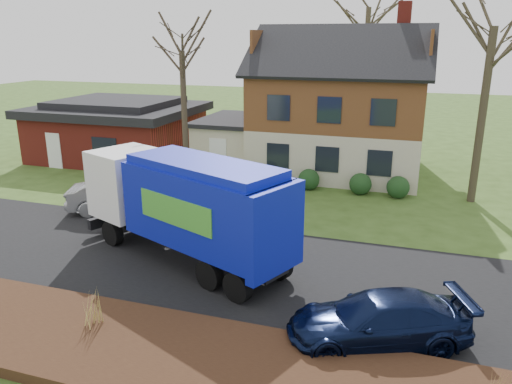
% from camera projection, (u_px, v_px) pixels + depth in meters
% --- Properties ---
extents(ground, '(120.00, 120.00, 0.00)m').
position_uv_depth(ground, '(213.00, 264.00, 17.10)').
color(ground, '#314918').
rests_on(ground, ground).
extents(road, '(80.00, 7.00, 0.02)m').
position_uv_depth(road, '(213.00, 264.00, 17.10)').
color(road, black).
rests_on(road, ground).
extents(mulch_verge, '(80.00, 3.50, 0.30)m').
position_uv_depth(mulch_verge, '(129.00, 348.00, 12.25)').
color(mulch_verge, black).
rests_on(mulch_verge, ground).
extents(main_house, '(12.95, 8.95, 9.26)m').
position_uv_depth(main_house, '(332.00, 100.00, 28.08)').
color(main_house, beige).
rests_on(main_house, ground).
extents(ranch_house, '(9.80, 8.20, 3.70)m').
position_uv_depth(ranch_house, '(118.00, 129.00, 31.93)').
color(ranch_house, maroon).
rests_on(ranch_house, ground).
extents(garbage_truck, '(8.83, 5.48, 3.69)m').
position_uv_depth(garbage_truck, '(187.00, 202.00, 16.79)').
color(garbage_truck, black).
rests_on(garbage_truck, ground).
extents(silver_sedan, '(4.98, 3.28, 1.55)m').
position_uv_depth(silver_sedan, '(123.00, 195.00, 22.05)').
color(silver_sedan, '#96999D').
rests_on(silver_sedan, ground).
extents(navy_wagon, '(4.95, 3.48, 1.33)m').
position_uv_depth(navy_wagon, '(378.00, 320.00, 12.50)').
color(navy_wagon, black).
rests_on(navy_wagon, ground).
extents(tree_front_west, '(3.20, 3.20, 9.50)m').
position_uv_depth(tree_front_west, '(181.00, 28.00, 23.23)').
color(tree_front_west, '#3B2F23').
rests_on(tree_front_west, ground).
extents(grass_clump_mid, '(0.37, 0.30, 1.02)m').
position_uv_depth(grass_clump_mid, '(92.00, 307.00, 12.81)').
color(grass_clump_mid, tan).
rests_on(grass_clump_mid, mulch_verge).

